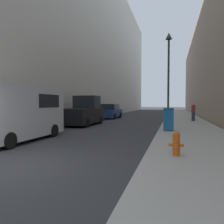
{
  "coord_description": "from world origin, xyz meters",
  "views": [
    {
      "loc": [
        4.5,
        -4.64,
        1.72
      ],
      "look_at": [
        -1.45,
        16.54,
        0.84
      ],
      "focal_mm": 35.0,
      "sensor_mm": 36.0,
      "label": 1
    }
  ],
  "objects_px": {
    "parked_sedan_near": "(110,112)",
    "fire_hydrant": "(176,143)",
    "pickup_truck": "(84,113)",
    "lamppost": "(169,66)",
    "trash_bin": "(169,119)",
    "white_van": "(18,111)",
    "pedestrian_on_sidewalk": "(193,112)"
  },
  "relations": [
    {
      "from": "lamppost",
      "to": "white_van",
      "type": "distance_m",
      "value": 11.32
    },
    {
      "from": "trash_bin",
      "to": "white_van",
      "type": "relative_size",
      "value": 0.25
    },
    {
      "from": "fire_hydrant",
      "to": "lamppost",
      "type": "xyz_separation_m",
      "value": [
        -0.47,
        10.37,
        4.04
      ]
    },
    {
      "from": "white_van",
      "to": "pedestrian_on_sidewalk",
      "type": "distance_m",
      "value": 14.73
    },
    {
      "from": "trash_bin",
      "to": "fire_hydrant",
      "type": "bearing_deg",
      "value": -86.8
    },
    {
      "from": "white_van",
      "to": "pickup_truck",
      "type": "xyz_separation_m",
      "value": [
        0.0,
        7.69,
        -0.39
      ]
    },
    {
      "from": "fire_hydrant",
      "to": "pedestrian_on_sidewalk",
      "type": "height_order",
      "value": "pedestrian_on_sidewalk"
    },
    {
      "from": "fire_hydrant",
      "to": "pickup_truck",
      "type": "xyz_separation_m",
      "value": [
        -6.97,
        9.38,
        0.43
      ]
    },
    {
      "from": "pickup_truck",
      "to": "parked_sedan_near",
      "type": "height_order",
      "value": "pickup_truck"
    },
    {
      "from": "trash_bin",
      "to": "parked_sedan_near",
      "type": "relative_size",
      "value": 0.29
    },
    {
      "from": "trash_bin",
      "to": "white_van",
      "type": "xyz_separation_m",
      "value": [
        -6.62,
        -4.57,
        0.54
      ]
    },
    {
      "from": "fire_hydrant",
      "to": "pedestrian_on_sidewalk",
      "type": "xyz_separation_m",
      "value": [
        1.61,
        13.65,
        0.43
      ]
    },
    {
      "from": "pickup_truck",
      "to": "parked_sedan_near",
      "type": "xyz_separation_m",
      "value": [
        -0.09,
        7.85,
        -0.2
      ]
    },
    {
      "from": "trash_bin",
      "to": "white_van",
      "type": "height_order",
      "value": "white_van"
    },
    {
      "from": "white_van",
      "to": "trash_bin",
      "type": "bearing_deg",
      "value": 34.62
    },
    {
      "from": "white_van",
      "to": "parked_sedan_near",
      "type": "height_order",
      "value": "white_van"
    },
    {
      "from": "pickup_truck",
      "to": "parked_sedan_near",
      "type": "distance_m",
      "value": 7.85
    },
    {
      "from": "trash_bin",
      "to": "lamppost",
      "type": "height_order",
      "value": "lamppost"
    },
    {
      "from": "pedestrian_on_sidewalk",
      "to": "parked_sedan_near",
      "type": "bearing_deg",
      "value": 157.61
    },
    {
      "from": "white_van",
      "to": "lamppost",
      "type": "bearing_deg",
      "value": 53.2
    },
    {
      "from": "parked_sedan_near",
      "to": "fire_hydrant",
      "type": "bearing_deg",
      "value": -67.72
    },
    {
      "from": "trash_bin",
      "to": "pickup_truck",
      "type": "bearing_deg",
      "value": 154.79
    },
    {
      "from": "trash_bin",
      "to": "white_van",
      "type": "bearing_deg",
      "value": -145.38
    },
    {
      "from": "pedestrian_on_sidewalk",
      "to": "pickup_truck",
      "type": "bearing_deg",
      "value": -153.53
    },
    {
      "from": "fire_hydrant",
      "to": "white_van",
      "type": "relative_size",
      "value": 0.14
    },
    {
      "from": "trash_bin",
      "to": "parked_sedan_near",
      "type": "xyz_separation_m",
      "value": [
        -6.71,
        10.96,
        -0.06
      ]
    },
    {
      "from": "fire_hydrant",
      "to": "lamppost",
      "type": "distance_m",
      "value": 11.14
    },
    {
      "from": "pedestrian_on_sidewalk",
      "to": "trash_bin",
      "type": "bearing_deg",
      "value": -104.88
    },
    {
      "from": "pickup_truck",
      "to": "lamppost",
      "type": "bearing_deg",
      "value": 8.74
    },
    {
      "from": "white_van",
      "to": "pedestrian_on_sidewalk",
      "type": "height_order",
      "value": "white_van"
    },
    {
      "from": "lamppost",
      "to": "pickup_truck",
      "type": "relative_size",
      "value": 1.43
    },
    {
      "from": "fire_hydrant",
      "to": "trash_bin",
      "type": "distance_m",
      "value": 6.28
    }
  ]
}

